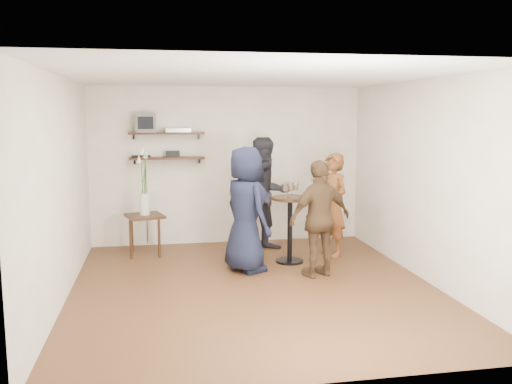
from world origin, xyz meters
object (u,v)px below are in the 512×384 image
(dvd_deck, at_px, (178,130))
(person_plaid, at_px, (333,205))
(person_dark, at_px, (266,194))
(person_brown, at_px, (320,219))
(side_table, at_px, (145,221))
(crt_monitor, at_px, (146,123))
(radio, at_px, (173,154))
(person_navy, at_px, (246,209))
(drinks_table, at_px, (290,220))

(dvd_deck, distance_m, person_plaid, 2.73)
(person_dark, relative_size, person_brown, 1.15)
(side_table, height_order, person_brown, person_brown)
(person_plaid, bearing_deg, crt_monitor, -129.88)
(crt_monitor, xyz_separation_m, radio, (0.41, 0.00, -0.50))
(crt_monitor, height_order, person_dark, crt_monitor)
(radio, distance_m, person_navy, 1.98)
(crt_monitor, xyz_separation_m, person_brown, (2.27, -2.04, -1.24))
(person_dark, distance_m, person_brown, 1.55)
(radio, relative_size, person_navy, 0.13)
(drinks_table, distance_m, person_dark, 0.82)
(crt_monitor, distance_m, radio, 0.65)
(drinks_table, xyz_separation_m, person_plaid, (0.73, 0.25, 0.16))
(person_dark, height_order, person_brown, person_dark)
(person_plaid, bearing_deg, person_brown, -46.02)
(radio, bearing_deg, dvd_deck, 0.00)
(dvd_deck, relative_size, person_plaid, 0.25)
(side_table, distance_m, person_dark, 1.92)
(dvd_deck, distance_m, side_table, 1.56)
(person_navy, bearing_deg, crt_monitor, 14.92)
(dvd_deck, bearing_deg, person_brown, -49.10)
(crt_monitor, distance_m, side_table, 1.58)
(person_navy, bearing_deg, side_table, 26.48)
(person_brown, bearing_deg, drinks_table, -90.00)
(person_dark, bearing_deg, radio, 142.85)
(person_plaid, height_order, person_brown, person_plaid)
(dvd_deck, bearing_deg, person_plaid, -24.80)
(drinks_table, bearing_deg, person_plaid, 19.20)
(side_table, height_order, person_navy, person_navy)
(drinks_table, xyz_separation_m, person_dark, (-0.21, 0.74, 0.28))
(dvd_deck, relative_size, radio, 1.82)
(person_plaid, relative_size, person_dark, 0.88)
(person_brown, bearing_deg, person_plaid, -133.98)
(radio, distance_m, person_brown, 2.85)
(dvd_deck, xyz_separation_m, drinks_table, (1.54, -1.30, -1.28))
(drinks_table, bearing_deg, crt_monitor, 147.55)
(dvd_deck, height_order, person_brown, dvd_deck)
(radio, height_order, drinks_table, radio)
(dvd_deck, distance_m, person_navy, 2.10)
(drinks_table, distance_m, person_plaid, 0.79)
(dvd_deck, xyz_separation_m, person_brown, (1.76, -2.04, -1.12))
(dvd_deck, height_order, person_navy, dvd_deck)
(person_navy, bearing_deg, drinks_table, -90.00)
(dvd_deck, xyz_separation_m, person_navy, (0.84, -1.62, -1.04))
(side_table, bearing_deg, crt_monitor, 84.95)
(crt_monitor, xyz_separation_m, person_navy, (1.34, -1.62, -1.16))
(side_table, bearing_deg, person_navy, -38.81)
(person_plaid, bearing_deg, side_table, -120.07)
(person_plaid, distance_m, person_brown, 1.11)
(person_plaid, bearing_deg, person_dark, -136.74)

